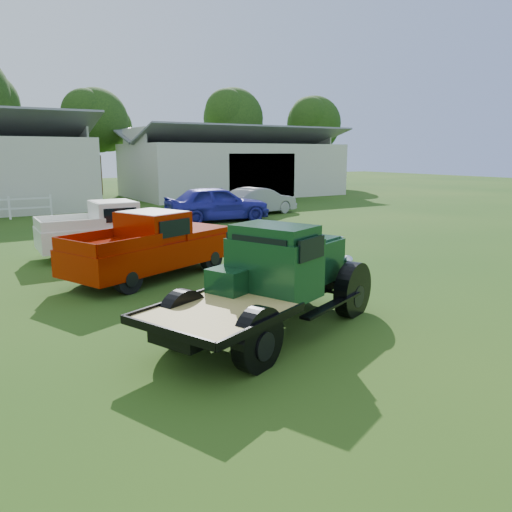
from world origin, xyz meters
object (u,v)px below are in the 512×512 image
white_pickup (112,229)px  misc_car_grey (259,201)px  red_pickup (151,244)px  vintage_flatbed (271,280)px  misc_car_blue (217,204)px

white_pickup → misc_car_grey: 12.29m
red_pickup → misc_car_grey: size_ratio=1.12×
vintage_flatbed → misc_car_grey: size_ratio=1.16×
vintage_flatbed → white_pickup: (-0.48, 8.92, -0.14)m
white_pickup → misc_car_blue: size_ratio=0.93×
misc_car_blue → misc_car_grey: misc_car_blue is taller
misc_car_grey → white_pickup: bearing=114.7°
white_pickup → vintage_flatbed: bearing=-85.8°
red_pickup → white_pickup: (-0.04, 3.63, -0.03)m
vintage_flatbed → white_pickup: 8.93m
red_pickup → misc_car_blue: bearing=31.5°
vintage_flatbed → white_pickup: size_ratio=1.08×
vintage_flatbed → misc_car_blue: vintage_flatbed is taller
vintage_flatbed → misc_car_blue: 15.83m
vintage_flatbed → misc_car_grey: 18.57m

